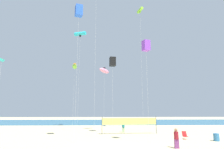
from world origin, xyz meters
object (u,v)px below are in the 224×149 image
at_px(kite_black_diamond, 96,3).
at_px(kite_lime_inflatable, 75,67).
at_px(kite_violet_box, 146,46).
at_px(kite_cyan_tube, 80,34).
at_px(volleyball_net, 129,122).
at_px(kite_lime_tube, 140,11).
at_px(beachgoer_teal_shirt, 123,127).
at_px(kite_pink_inflatable, 104,71).
at_px(beach_handbag, 180,139).
at_px(beachgoer_maroon_shirt, 176,138).
at_px(kite_blue_box, 79,11).
at_px(kite_black_box, 113,62).
at_px(trash_barrel, 216,137).
at_px(kite_cyan_diamond, 2,61).
at_px(folding_beach_chair, 185,135).

distance_m(kite_black_diamond, kite_lime_inflatable, 14.83).
bearing_deg(kite_violet_box, kite_cyan_tube, 123.42).
distance_m(volleyball_net, kite_lime_tube, 19.09).
bearing_deg(beachgoer_teal_shirt, kite_lime_tube, -52.02).
bearing_deg(kite_cyan_tube, kite_pink_inflatable, -33.97).
relative_size(volleyball_net, beach_handbag, 22.53).
height_order(kite_black_diamond, kite_lime_inflatable, kite_black_diamond).
relative_size(beachgoer_teal_shirt, kite_cyan_tube, 0.09).
bearing_deg(kite_lime_tube, beachgoer_maroon_shirt, -87.25).
relative_size(volleyball_net, kite_blue_box, 0.49).
bearing_deg(beachgoer_maroon_shirt, kite_black_box, -172.53).
bearing_deg(kite_blue_box, kite_black_box, 53.32).
bearing_deg(kite_blue_box, trash_barrel, 0.89).
relative_size(kite_pink_inflatable, kite_black_box, 0.93).
relative_size(kite_blue_box, kite_black_box, 1.45).
bearing_deg(kite_black_diamond, kite_lime_inflatable, 111.80).
distance_m(kite_lime_inflatable, kite_violet_box, 20.77).
distance_m(kite_lime_tube, kite_violet_box, 14.82).
height_order(beachgoer_teal_shirt, kite_black_diamond, kite_black_diamond).
relative_size(kite_cyan_tube, kite_black_box, 1.62).
bearing_deg(kite_pink_inflatable, kite_cyan_tube, 146.03).
bearing_deg(kite_pink_inflatable, kite_lime_inflatable, 131.95).
distance_m(trash_barrel, kite_lime_inflatable, 26.92).
relative_size(kite_black_diamond, kite_lime_tube, 0.95).
distance_m(trash_barrel, beach_handbag, 3.80).
relative_size(beachgoer_maroon_shirt, beach_handbag, 5.08).
bearing_deg(volleyball_net, kite_cyan_tube, 142.23).
height_order(beachgoer_teal_shirt, kite_pink_inflatable, kite_pink_inflatable).
bearing_deg(kite_cyan_tube, kite_violet_box, -56.58).
bearing_deg(beachgoer_teal_shirt, kite_cyan_diamond, 134.57).
height_order(trash_barrel, kite_black_diamond, kite_black_diamond).
relative_size(kite_blue_box, kite_pink_inflatable, 1.55).
bearing_deg(kite_pink_inflatable, folding_beach_chair, -38.95).
xyz_separation_m(beach_handbag, kite_black_box, (-7.54, 4.71, 10.10)).
xyz_separation_m(trash_barrel, kite_black_diamond, (-13.66, 3.48, 17.99)).
bearing_deg(beach_handbag, volleyball_net, 135.72).
xyz_separation_m(beachgoer_maroon_shirt, beach_handbag, (2.04, 4.40, -0.79)).
height_order(volleyball_net, kite_cyan_tube, kite_cyan_tube).
height_order(kite_cyan_tube, kite_violet_box, kite_cyan_tube).
bearing_deg(beachgoer_maroon_shirt, beachgoer_teal_shirt, 175.23).
distance_m(kite_blue_box, kite_pink_inflatable, 11.19).
height_order(trash_barrel, kite_lime_inflatable, kite_lime_inflatable).
height_order(kite_cyan_tube, kite_black_box, kite_cyan_tube).
height_order(kite_black_diamond, kite_violet_box, kite_black_diamond).
relative_size(volleyball_net, kite_lime_tube, 0.37).
relative_size(beach_handbag, kite_lime_tube, 0.02).
bearing_deg(kite_violet_box, beach_handbag, 32.46).
distance_m(kite_cyan_diamond, kite_violet_box, 16.36).
xyz_separation_m(kite_black_diamond, kite_lime_tube, (7.30, 5.35, 1.91)).
bearing_deg(kite_pink_inflatable, kite_blue_box, -107.64).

